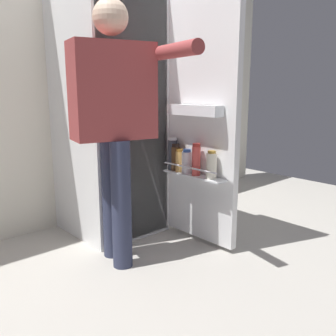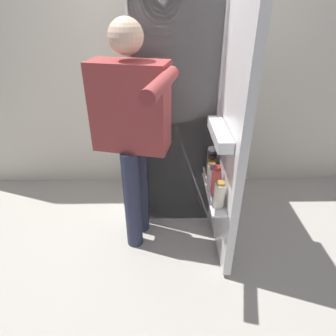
% 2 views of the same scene
% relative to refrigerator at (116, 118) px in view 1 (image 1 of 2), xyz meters
% --- Properties ---
extents(ground_plane, '(5.21, 5.21, 0.00)m').
position_rel_refrigerator_xyz_m(ground_plane, '(-0.03, -0.52, -0.86)').
color(ground_plane, '#B7B2A8').
extents(kitchen_wall, '(4.40, 0.10, 2.47)m').
position_rel_refrigerator_xyz_m(kitchen_wall, '(-0.03, 0.43, 0.37)').
color(kitchen_wall, silver).
rests_on(kitchen_wall, ground_plane).
extents(refrigerator, '(0.67, 1.27, 1.73)m').
position_rel_refrigerator_xyz_m(refrigerator, '(0.00, 0.00, 0.00)').
color(refrigerator, white).
rests_on(refrigerator, ground_plane).
extents(person, '(0.56, 0.83, 1.57)m').
position_rel_refrigerator_xyz_m(person, '(-0.31, -0.45, 0.08)').
color(person, '#2D334C').
rests_on(person, ground_plane).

